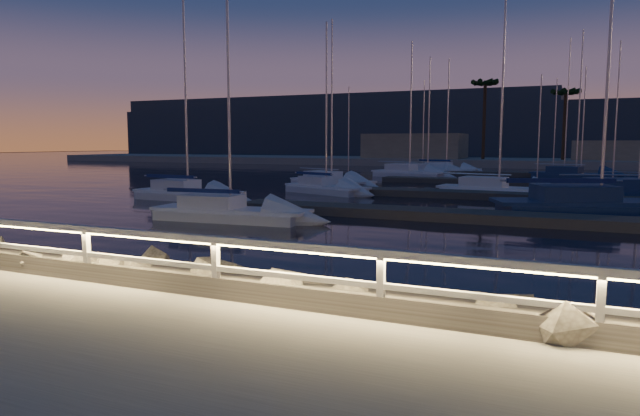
# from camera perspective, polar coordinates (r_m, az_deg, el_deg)

# --- Properties ---
(ground) EXTENTS (400.00, 400.00, 0.00)m
(ground) POSITION_cam_1_polar(r_m,az_deg,el_deg) (9.26, 0.09, -10.15)
(ground) COLOR #A8A497
(ground) RESTS_ON ground
(harbor_water) EXTENTS (400.00, 440.00, 0.60)m
(harbor_water) POSITION_cam_1_polar(r_m,az_deg,el_deg) (39.65, 18.84, 0.97)
(harbor_water) COLOR black
(harbor_water) RESTS_ON ground
(guard_rail) EXTENTS (44.11, 0.12, 1.06)m
(guard_rail) POSITION_cam_1_polar(r_m,az_deg,el_deg) (9.10, -0.31, -5.43)
(guard_rail) COLOR white
(guard_rail) RESTS_ON ground
(riprap) EXTENTS (39.19, 3.10, 1.33)m
(riprap) POSITION_cam_1_polar(r_m,az_deg,el_deg) (9.65, 25.27, -10.97)
(riprap) COLOR slate
(riprap) RESTS_ON ground
(floating_docks) EXTENTS (22.00, 36.00, 0.40)m
(floating_docks) POSITION_cam_1_polar(r_m,az_deg,el_deg) (40.88, 19.04, 1.92)
(floating_docks) COLOR #5D564D
(floating_docks) RESTS_ON ground
(far_shore) EXTENTS (160.00, 14.00, 5.20)m
(far_shore) POSITION_cam_1_polar(r_m,az_deg,el_deg) (82.27, 21.63, 4.47)
(far_shore) COLOR #A8A497
(far_shore) RESTS_ON ground
(palm_left) EXTENTS (3.00, 3.00, 11.20)m
(palm_left) POSITION_cam_1_polar(r_m,az_deg,el_deg) (81.28, 16.19, 11.60)
(palm_left) COLOR #4B3423
(palm_left) RESTS_ON ground
(palm_center) EXTENTS (3.00, 3.00, 9.70)m
(palm_center) POSITION_cam_1_polar(r_m,az_deg,el_deg) (81.35, 23.37, 10.36)
(palm_center) COLOR #4B3423
(palm_center) RESTS_ON ground
(distant_hills) EXTENTS (230.00, 37.50, 18.00)m
(distant_hills) POSITION_cam_1_polar(r_m,az_deg,el_deg) (144.12, 14.00, 7.21)
(distant_hills) COLOR #313E4C
(distant_hills) RESTS_ON ground
(sailboat_a) EXTENTS (6.89, 2.43, 11.60)m
(sailboat_a) POSITION_cam_1_polar(r_m,az_deg,el_deg) (33.41, -13.30, 1.53)
(sailboat_a) COLOR white
(sailboat_a) RESTS_ON ground
(sailboat_b) EXTENTS (6.95, 2.57, 11.60)m
(sailboat_b) POSITION_cam_1_polar(r_m,az_deg,el_deg) (24.27, -9.31, -0.28)
(sailboat_b) COLOR white
(sailboat_b) RESTS_ON ground
(sailboat_c) EXTENTS (9.75, 5.92, 16.05)m
(sailboat_c) POSITION_cam_1_polar(r_m,az_deg,el_deg) (28.93, 25.77, 0.39)
(sailboat_c) COLOR navy
(sailboat_c) RESTS_ON ground
(sailboat_e) EXTENTS (6.50, 4.07, 10.83)m
(sailboat_e) POSITION_cam_1_polar(r_m,az_deg,el_deg) (36.72, 0.44, 2.12)
(sailboat_e) COLOR white
(sailboat_e) RESTS_ON ground
(sailboat_f) EXTENTS (7.38, 4.45, 12.20)m
(sailboat_f) POSITION_cam_1_polar(r_m,az_deg,el_deg) (42.48, 0.98, 2.74)
(sailboat_f) COLOR white
(sailboat_f) RESTS_ON ground
(sailboat_g) EXTENTS (9.20, 5.00, 15.05)m
(sailboat_g) POSITION_cam_1_polar(r_m,az_deg,el_deg) (36.46, 28.88, 1.34)
(sailboat_g) COLOR navy
(sailboat_g) RESTS_ON ground
(sailboat_i) EXTENTS (7.68, 3.98, 12.67)m
(sailboat_i) POSITION_cam_1_polar(r_m,az_deg,el_deg) (54.54, 8.77, 3.55)
(sailboat_i) COLOR white
(sailboat_i) RESTS_ON ground
(sailboat_j) EXTENTS (7.59, 3.23, 12.54)m
(sailboat_j) POSITION_cam_1_polar(r_m,az_deg,el_deg) (36.56, 17.14, 1.83)
(sailboat_j) COLOR white
(sailboat_j) RESTS_ON ground
(sailboat_k) EXTENTS (8.03, 4.38, 13.15)m
(sailboat_k) POSITION_cam_1_polar(r_m,az_deg,el_deg) (56.09, 24.01, 3.10)
(sailboat_k) COLOR navy
(sailboat_k) RESTS_ON ground
(sailboat_m) EXTENTS (7.25, 3.46, 11.98)m
(sailboat_m) POSITION_cam_1_polar(r_m,az_deg,el_deg) (61.90, 12.36, 3.81)
(sailboat_m) COLOR white
(sailboat_m) RESTS_ON ground
(sailboat_n) EXTENTS (7.23, 4.30, 11.93)m
(sailboat_n) POSITION_cam_1_polar(r_m,az_deg,el_deg) (59.67, 10.54, 3.73)
(sailboat_n) COLOR white
(sailboat_n) RESTS_ON ground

